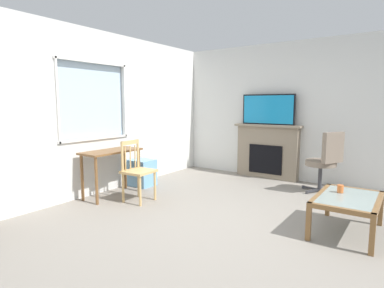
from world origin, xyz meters
name	(u,v)px	position (x,y,z in m)	size (l,w,h in m)	color
ground	(224,228)	(0.00, 0.00, -0.01)	(6.56, 5.84, 0.02)	gray
wall_back_with_window	(89,115)	(-0.01, 2.42, 1.27)	(5.56, 0.15, 2.58)	silver
wall_right	(300,112)	(2.84, 0.00, 1.29)	(0.12, 5.04, 2.58)	silver
desk_under_window	(112,158)	(0.12, 2.07, 0.60)	(0.96, 0.43, 0.72)	brown
wooden_chair	(137,170)	(0.15, 1.56, 0.46)	(0.45, 0.43, 0.90)	tan
plastic_drawer_unit	(142,173)	(0.84, 2.12, 0.23)	(0.35, 0.40, 0.46)	#72ADDB
fireplace	(267,151)	(2.68, 0.55, 0.52)	(0.26, 1.29, 1.04)	gray
tv	(268,109)	(2.67, 0.55, 1.33)	(0.06, 1.03, 0.58)	black
office_chair	(325,159)	(2.19, -0.62, 0.55)	(0.60, 0.62, 1.00)	#7A6B5B
coffee_table	(348,202)	(0.66, -1.20, 0.36)	(0.97, 0.64, 0.41)	#8C9E99
sippy_cup	(340,189)	(0.79, -1.09, 0.46)	(0.07, 0.07, 0.09)	orange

